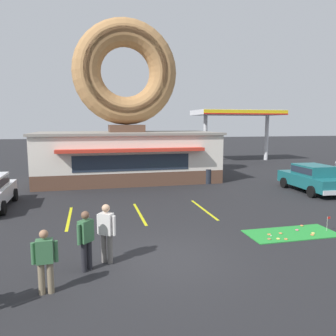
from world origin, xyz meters
The scene contains 23 objects.
ground_plane centered at (0.00, 0.00, 0.00)m, with size 160.00×160.00×0.00m, color #232326.
donut_shop_building centered at (0.43, 13.94, 3.74)m, with size 12.30×6.75×10.96m.
putting_mat centered at (4.92, 1.07, 0.01)m, with size 3.29×1.44×0.03m, color green.
mini_donut_near_left centered at (5.79, 1.69, 0.05)m, with size 0.13×0.13×0.04m, color #D17F47.
mini_donut_near_right centered at (4.34, 0.51, 0.05)m, with size 0.13×0.13×0.04m, color #D17F47.
mini_donut_mid_left centered at (4.03, 1.07, 0.05)m, with size 0.13×0.13×0.04m, color #D17F47.
mini_donut_mid_centre centered at (5.49, 0.68, 0.05)m, with size 0.13×0.13×0.04m, color #D17F47.
mini_donut_mid_right centered at (5.64, 0.82, 0.05)m, with size 0.13×0.13×0.04m, color #E5C666.
mini_donut_far_left centered at (5.29, 1.27, 0.05)m, with size 0.13×0.13×0.04m, color #D8667F.
mini_donut_far_centre centered at (3.78, 0.66, 0.05)m, with size 0.13×0.13×0.04m, color #A5724C.
mini_donut_far_right centered at (4.49, 1.09, 0.05)m, with size 0.13×0.13×0.04m, color #D17F47.
mini_donut_extra centered at (4.10, 0.61, 0.05)m, with size 0.13×0.13×0.04m, color #E5C666.
golf_ball centered at (4.02, 0.93, 0.05)m, with size 0.04×0.04×0.04m, color white.
putting_flag_pin centered at (6.35, 0.96, 0.44)m, with size 0.13×0.01×0.55m.
car_teal centered at (10.38, 7.25, 0.87)m, with size 2.10×4.62×1.60m.
pedestrian_blue_sweater_man centered at (-1.70, 0.13, 0.96)m, with size 0.51×0.41×1.72m.
pedestrian_hooded_kid centered at (-2.27, -0.26, 0.92)m, with size 0.45×0.45×1.66m.
pedestrian_leather_jacket_man centered at (-3.18, -1.29, 0.85)m, with size 0.60×0.26×1.55m.
trash_bin centered at (5.43, 11.21, 0.50)m, with size 0.57×0.57×0.97m.
gas_station_canopy centered at (13.02, 22.96, 4.86)m, with size 9.00×4.46×5.30m.
parking_stripe_left centered at (-3.03, 5.00, 0.00)m, with size 0.12×3.60×0.01m, color yellow.
parking_stripe_mid_left centered at (-0.03, 5.00, 0.00)m, with size 0.12×3.60×0.01m, color yellow.
parking_stripe_centre centered at (2.97, 5.00, 0.00)m, with size 0.12×3.60×0.01m, color yellow.
Camera 1 is at (-2.09, -8.99, 3.98)m, focal length 35.00 mm.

